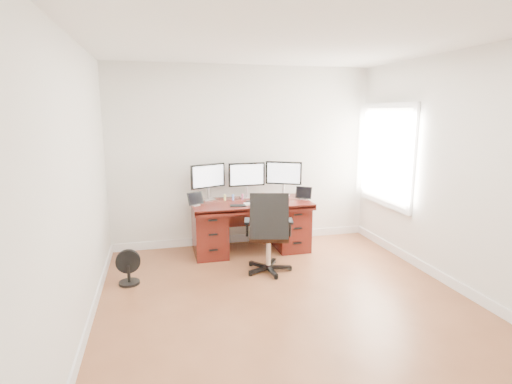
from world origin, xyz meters
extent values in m
plane|color=brown|center=(0.00, 0.00, 0.00)|extent=(4.50, 4.50, 0.00)
cube|color=white|center=(0.00, 2.25, 1.35)|extent=(4.00, 0.10, 2.70)
cube|color=white|center=(2.00, 0.00, 1.35)|extent=(0.10, 4.50, 2.70)
cube|color=white|center=(1.97, 1.50, 1.40)|extent=(0.04, 1.30, 1.50)
cube|color=white|center=(1.95, 1.50, 1.40)|extent=(0.01, 1.15, 1.35)
cube|color=#4E150F|center=(0.00, 1.80, 0.72)|extent=(1.70, 0.80, 0.05)
cube|color=#4E150F|center=(-0.60, 1.83, 0.35)|extent=(0.45, 0.70, 0.70)
cube|color=#4E150F|center=(0.60, 1.83, 0.35)|extent=(0.45, 0.70, 0.70)
cube|color=#3A0E0A|center=(0.00, 2.10, 0.50)|extent=(0.74, 0.03, 0.40)
cylinder|color=black|center=(0.04, 1.02, 0.04)|extent=(0.69, 0.69, 0.08)
cylinder|color=silver|center=(0.04, 1.02, 0.28)|extent=(0.06, 0.06, 0.41)
cube|color=black|center=(0.04, 1.02, 0.49)|extent=(0.58, 0.57, 0.07)
cube|color=black|center=(-0.01, 0.80, 0.79)|extent=(0.46, 0.16, 0.56)
cube|color=black|center=(-0.22, 1.08, 0.67)|extent=(0.12, 0.25, 0.03)
cube|color=black|center=(0.31, 0.95, 0.67)|extent=(0.12, 0.25, 0.03)
cylinder|color=black|center=(-1.68, 1.04, 0.02)|extent=(0.25, 0.25, 0.03)
cylinder|color=black|center=(-1.68, 1.04, 0.13)|extent=(0.04, 0.04, 0.20)
cylinder|color=black|center=(-1.68, 1.04, 0.28)|extent=(0.29, 0.07, 0.29)
cube|color=silver|center=(-0.58, 2.07, 0.76)|extent=(0.22, 0.20, 0.01)
cylinder|color=silver|center=(-0.58, 2.07, 0.84)|extent=(0.04, 0.04, 0.18)
cube|color=black|center=(-0.58, 2.07, 1.10)|extent=(0.52, 0.24, 0.35)
cube|color=white|center=(-0.57, 2.05, 1.10)|extent=(0.46, 0.20, 0.30)
cube|color=silver|center=(0.00, 2.07, 0.76)|extent=(0.19, 0.15, 0.01)
cylinder|color=silver|center=(0.00, 2.07, 0.84)|extent=(0.04, 0.04, 0.18)
cube|color=black|center=(0.00, 2.07, 1.10)|extent=(0.55, 0.06, 0.35)
cube|color=white|center=(0.00, 2.05, 1.10)|extent=(0.50, 0.02, 0.30)
cube|color=silver|center=(0.58, 2.07, 0.76)|extent=(0.22, 0.21, 0.01)
cylinder|color=silver|center=(0.58, 2.07, 0.84)|extent=(0.04, 0.04, 0.18)
cube|color=black|center=(0.58, 2.07, 1.10)|extent=(0.51, 0.28, 0.35)
cube|color=white|center=(0.57, 2.05, 1.10)|extent=(0.45, 0.23, 0.30)
cube|color=silver|center=(-0.80, 1.75, 0.76)|extent=(0.13, 0.12, 0.01)
cube|color=black|center=(-0.80, 1.75, 0.85)|extent=(0.24, 0.18, 0.17)
cube|color=silver|center=(0.79, 1.75, 0.76)|extent=(0.13, 0.12, 0.01)
cube|color=black|center=(0.79, 1.75, 0.85)|extent=(0.23, 0.20, 0.17)
cube|color=white|center=(0.01, 1.63, 0.76)|extent=(0.28, 0.12, 0.01)
cube|color=#B8BBC0|center=(0.24, 1.66, 0.76)|extent=(0.14, 0.14, 0.01)
cube|color=black|center=(-0.24, 1.58, 0.76)|extent=(0.24, 0.18, 0.01)
cube|color=black|center=(-0.01, 1.79, 0.76)|extent=(0.15, 0.11, 0.01)
cylinder|color=#DEDA6F|center=(-0.36, 1.95, 0.78)|extent=(0.03, 0.03, 0.06)
sphere|color=#DEDA6F|center=(-0.36, 1.95, 0.82)|extent=(0.04, 0.04, 0.04)
cylinder|color=#5E8EEF|center=(-0.23, 1.95, 0.78)|extent=(0.03, 0.03, 0.06)
sphere|color=#5E8EEF|center=(-0.23, 1.95, 0.82)|extent=(0.04, 0.04, 0.04)
cylinder|color=#D8669A|center=(-0.09, 1.95, 0.78)|extent=(0.03, 0.03, 0.06)
sphere|color=#D8669A|center=(-0.09, 1.95, 0.82)|extent=(0.04, 0.04, 0.04)
cylinder|color=#965E38|center=(0.13, 1.95, 0.78)|extent=(0.03, 0.03, 0.06)
sphere|color=#965E38|center=(0.13, 1.95, 0.82)|extent=(0.04, 0.04, 0.04)
cylinder|color=orange|center=(0.23, 1.95, 0.78)|extent=(0.03, 0.03, 0.06)
sphere|color=orange|center=(0.23, 1.95, 0.82)|extent=(0.04, 0.04, 0.04)
camera|label=1|loc=(-1.30, -3.67, 2.04)|focal=28.00mm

